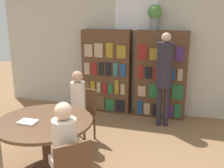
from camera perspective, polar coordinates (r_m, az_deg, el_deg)
wall_back at (r=5.74m, az=5.15°, el=8.65°), size 6.40×0.07×3.00m
bookshelf_left at (r=5.80m, az=-1.12°, el=2.75°), size 1.06×0.34×1.81m
bookshelf_right at (r=5.57m, az=10.58°, el=1.94°), size 1.06×0.34×1.81m
flower_vase at (r=5.45m, az=9.30°, el=14.69°), size 0.29×0.29×0.50m
reading_table at (r=3.77m, az=-14.38°, el=-9.18°), size 1.32×1.32×0.75m
chair_left_side at (r=4.56m, az=-6.34°, el=-6.09°), size 0.46×0.46×0.91m
seated_reader_left at (r=4.34m, az=-7.69°, el=-4.42°), size 0.28×0.37×1.26m
seated_reader_right at (r=3.02m, az=-10.39°, el=-13.46°), size 0.42×0.41×1.27m
librarian_standing at (r=5.02m, az=11.37°, el=2.95°), size 0.30×0.57×1.82m
open_book_on_table at (r=3.69m, az=-17.83°, el=-7.90°), size 0.24×0.18×0.03m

